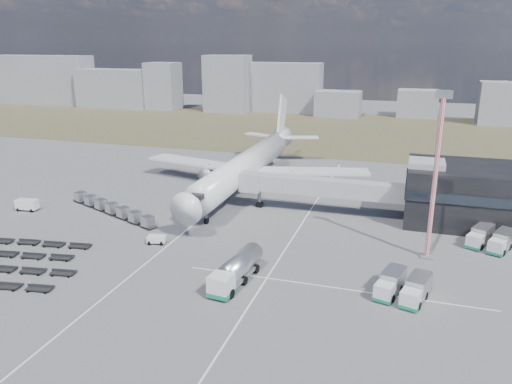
% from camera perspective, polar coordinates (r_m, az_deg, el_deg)
% --- Properties ---
extents(ground, '(420.00, 420.00, 0.00)m').
position_cam_1_polar(ground, '(80.65, -8.16, -5.74)').
color(ground, '#565659').
rests_on(ground, ground).
extents(grass_strip, '(420.00, 90.00, 0.01)m').
position_cam_1_polar(grass_strip, '(182.51, 6.84, 7.09)').
color(grass_strip, '#49452B').
rests_on(grass_strip, ground).
extents(lane_markings, '(47.12, 110.00, 0.01)m').
position_cam_1_polar(lane_markings, '(79.79, -0.85, -5.81)').
color(lane_markings, silver).
rests_on(lane_markings, ground).
extents(terminal, '(30.40, 16.40, 11.00)m').
position_cam_1_polar(terminal, '(95.50, 25.66, -0.33)').
color(terminal, black).
rests_on(terminal, ground).
extents(jet_bridge, '(30.30, 3.80, 7.05)m').
position_cam_1_polar(jet_bridge, '(92.58, 6.14, 0.66)').
color(jet_bridge, '#939399').
rests_on(jet_bridge, ground).
extents(airliner, '(51.59, 64.53, 17.62)m').
position_cam_1_polar(airliner, '(107.62, -0.90, 3.20)').
color(airliner, silver).
rests_on(airliner, ground).
extents(skyline, '(309.84, 24.71, 24.71)m').
position_cam_1_polar(skyline, '(224.53, 1.21, 11.49)').
color(skyline, gray).
rests_on(skyline, ground).
extents(fuel_tanker, '(4.12, 11.63, 3.68)m').
position_cam_1_polar(fuel_tanker, '(66.66, -2.29, -8.88)').
color(fuel_tanker, silver).
rests_on(fuel_tanker, ground).
extents(pushback_tug, '(3.12, 2.19, 1.32)m').
position_cam_1_polar(pushback_tug, '(80.73, -11.28, -5.37)').
color(pushback_tug, silver).
rests_on(pushback_tug, ground).
extents(utility_van, '(4.20, 2.25, 2.17)m').
position_cam_1_polar(utility_van, '(103.59, -24.69, -1.36)').
color(utility_van, silver).
rests_on(utility_van, ground).
extents(catering_truck, '(2.67, 5.64, 2.51)m').
position_cam_1_polar(catering_truck, '(108.24, -0.64, 1.08)').
color(catering_truck, silver).
rests_on(catering_truck, ground).
extents(service_trucks_near, '(7.07, 7.83, 2.66)m').
position_cam_1_polar(service_trucks_near, '(65.92, 16.45, -10.31)').
color(service_trucks_near, silver).
rests_on(service_trucks_near, ground).
extents(service_trucks_far, '(7.75, 8.27, 2.65)m').
position_cam_1_polar(service_trucks_far, '(85.67, 25.25, -4.84)').
color(service_trucks_far, silver).
rests_on(service_trucks_far, ground).
extents(uld_row, '(23.15, 11.49, 1.90)m').
position_cam_1_polar(uld_row, '(95.89, -16.15, -1.81)').
color(uld_row, black).
rests_on(uld_row, ground).
extents(floodlight_mast, '(2.30, 1.89, 24.47)m').
position_cam_1_polar(floodlight_mast, '(74.94, 19.79, 1.55)').
color(floodlight_mast, red).
rests_on(floodlight_mast, ground).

